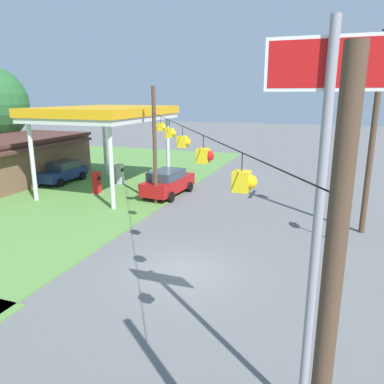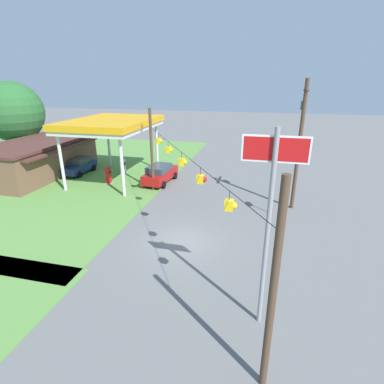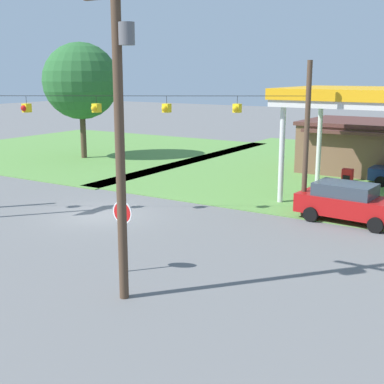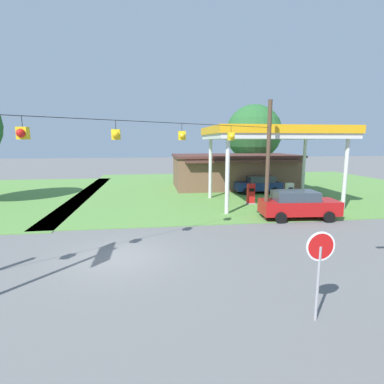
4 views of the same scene
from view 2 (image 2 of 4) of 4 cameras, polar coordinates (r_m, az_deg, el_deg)
ground_plane at (r=18.74m, az=-1.80°, el=-9.41°), size 160.00×160.00×0.00m
grass_verge_station_corner at (r=37.34m, az=-24.52°, el=4.23°), size 36.00×28.00×0.04m
gas_station_canopy at (r=29.97m, az=-15.05°, el=12.26°), size 9.81×7.16×5.89m
gas_station_store at (r=35.05m, az=-27.37°, el=5.75°), size 12.68×7.13×3.47m
fuel_pump_near at (r=29.61m, az=-15.64°, el=2.93°), size 0.71×0.56×1.61m
fuel_pump_far at (r=32.26m, az=-13.00°, el=4.61°), size 0.71×0.56×1.61m
car_at_pumps_front at (r=28.92m, az=-6.09°, el=3.53°), size 4.87×2.37×1.78m
car_at_pumps_rear at (r=33.91m, az=-20.79°, el=4.73°), size 4.28×2.15×1.64m
stop_sign_roadside at (r=22.62m, az=14.90°, el=0.37°), size 0.80×0.08×2.50m
stop_sign_overhead at (r=10.89m, az=14.82°, el=-0.71°), size 0.22×2.25×7.96m
utility_pole_main at (r=23.21m, az=19.86°, el=9.33°), size 2.20×0.44×9.49m
signal_span_gantry at (r=17.08m, az=-1.90°, el=2.35°), size 16.74×10.24×7.21m
tree_behind_station at (r=41.10m, az=-30.92°, el=12.93°), size 6.80×6.80×9.28m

